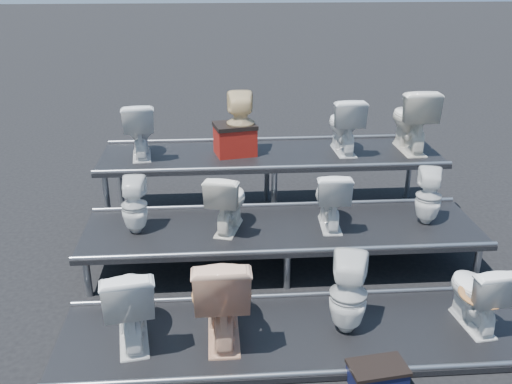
{
  "coord_description": "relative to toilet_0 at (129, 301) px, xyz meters",
  "views": [
    {
      "loc": [
        -0.68,
        -5.46,
        3.12
      ],
      "look_at": [
        -0.27,
        0.1,
        0.83
      ],
      "focal_mm": 40.0,
      "sensor_mm": 36.0,
      "label": 1
    }
  ],
  "objects": [
    {
      "name": "ground",
      "position": [
        1.45,
        1.3,
        -0.44
      ],
      "size": [
        80.0,
        80.0,
        0.0
      ],
      "primitive_type": "plane",
      "color": "black",
      "rests_on": "ground"
    },
    {
      "name": "tier_front",
      "position": [
        1.45,
        0.0,
        -0.41
      ],
      "size": [
        4.2,
        1.2,
        0.06
      ],
      "primitive_type": "cube",
      "color": "black",
      "rests_on": "ground"
    },
    {
      "name": "tier_mid",
      "position": [
        1.45,
        1.3,
        -0.21
      ],
      "size": [
        4.2,
        1.2,
        0.46
      ],
      "primitive_type": "cube",
      "color": "black",
      "rests_on": "ground"
    },
    {
      "name": "tier_back",
      "position": [
        1.45,
        2.6,
        -0.01
      ],
      "size": [
        4.2,
        1.2,
        0.86
      ],
      "primitive_type": "cube",
      "color": "black",
      "rests_on": "ground"
    },
    {
      "name": "toilet_0",
      "position": [
        0.0,
        0.0,
        0.0
      ],
      "size": [
        0.54,
        0.81,
        0.76
      ],
      "primitive_type": "imported",
      "rotation": [
        0.0,
        0.0,
        3.3
      ],
      "color": "white",
      "rests_on": "tier_front"
    },
    {
      "name": "toilet_1",
      "position": [
        0.78,
        0.0,
        0.04
      ],
      "size": [
        0.48,
        0.84,
        0.85
      ],
      "primitive_type": "imported",
      "rotation": [
        0.0,
        0.0,
        3.15
      ],
      "color": "#E7AE8A",
      "rests_on": "tier_front"
    },
    {
      "name": "toilet_2",
      "position": [
        1.88,
        0.0,
        -0.02
      ],
      "size": [
        0.41,
        0.41,
        0.73
      ],
      "primitive_type": "imported",
      "rotation": [
        0.0,
        0.0,
        2.88
      ],
      "color": "white",
      "rests_on": "tier_front"
    },
    {
      "name": "toilet_3",
      "position": [
        3.02,
        0.0,
        -0.05
      ],
      "size": [
        0.43,
        0.68,
        0.66
      ],
      "primitive_type": "imported",
      "rotation": [
        0.0,
        0.0,
        3.25
      ],
      "color": "white",
      "rests_on": "tier_front"
    },
    {
      "name": "toilet_4",
      "position": [
        -0.09,
        1.3,
        0.32
      ],
      "size": [
        0.28,
        0.28,
        0.6
      ],
      "primitive_type": "imported",
      "rotation": [
        0.0,
        0.0,
        3.12
      ],
      "color": "white",
      "rests_on": "tier_mid"
    },
    {
      "name": "toilet_5",
      "position": [
        0.87,
        1.3,
        0.34
      ],
      "size": [
        0.52,
        0.7,
        0.64
      ],
      "primitive_type": "imported",
      "rotation": [
        0.0,
        0.0,
        2.86
      ],
      "color": "white",
      "rests_on": "tier_mid"
    },
    {
      "name": "toilet_6",
      "position": [
        1.96,
        1.3,
        0.34
      ],
      "size": [
        0.39,
        0.64,
        0.64
      ],
      "primitive_type": "imported",
      "rotation": [
        0.0,
        0.0,
        3.09
      ],
      "color": "white",
      "rests_on": "tier_mid"
    },
    {
      "name": "toilet_7",
      "position": [
        3.02,
        1.3,
        0.32
      ],
      "size": [
        0.34,
        0.34,
        0.61
      ],
      "primitive_type": "imported",
      "rotation": [
        0.0,
        0.0,
        2.87
      ],
      "color": "white",
      "rests_on": "tier_mid"
    },
    {
      "name": "toilet_8",
      "position": [
        -0.16,
        2.6,
        0.76
      ],
      "size": [
        0.45,
        0.71,
        0.68
      ],
      "primitive_type": "imported",
      "rotation": [
        0.0,
        0.0,
        3.25
      ],
      "color": "white",
      "rests_on": "tier_back"
    },
    {
      "name": "toilet_9",
      "position": [
        1.07,
        2.6,
        0.8
      ],
      "size": [
        0.35,
        0.36,
        0.77
      ],
      "primitive_type": "imported",
      "rotation": [
        0.0,
        0.0,
        3.13
      ],
      "color": "beige",
      "rests_on": "tier_back"
    },
    {
      "name": "toilet_10",
      "position": [
        2.36,
        2.6,
        0.77
      ],
      "size": [
        0.41,
        0.7,
        0.7
      ],
      "primitive_type": "imported",
      "rotation": [
        0.0,
        0.0,
        3.17
      ],
      "color": "white",
      "rests_on": "tier_back"
    },
    {
      "name": "toilet_11",
      "position": [
        3.21,
        2.6,
        0.82
      ],
      "size": [
        0.46,
        0.8,
        0.81
      ],
      "primitive_type": "imported",
      "rotation": [
        0.0,
        0.0,
        3.16
      ],
      "color": "white",
      "rests_on": "tier_back"
    },
    {
      "name": "red_crate",
      "position": [
        1.0,
        2.6,
        0.59
      ],
      "size": [
        0.54,
        0.47,
        0.34
      ],
      "primitive_type": "cube",
      "rotation": [
        0.0,
        0.0,
        0.2
      ],
      "color": "maroon",
      "rests_on": "tier_back"
    },
    {
      "name": "step_stool",
      "position": [
        1.98,
        -0.65,
        -0.36
      ],
      "size": [
        0.46,
        0.31,
        0.15
      ],
      "primitive_type": "cube",
      "rotation": [
        0.0,
        0.0,
        0.13
      ],
      "color": "black",
      "rests_on": "ground"
    }
  ]
}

